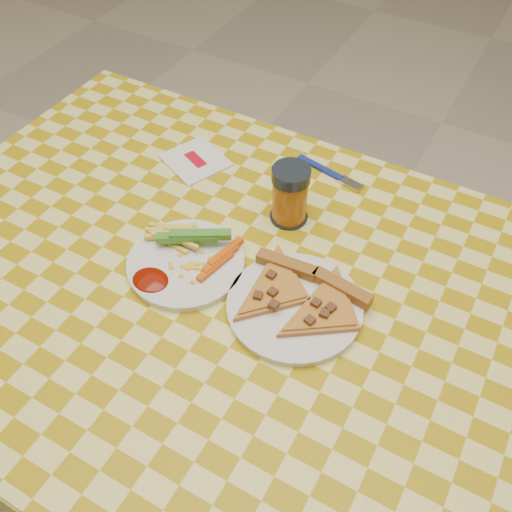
% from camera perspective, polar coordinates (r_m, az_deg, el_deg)
% --- Properties ---
extents(ground, '(8.00, 8.00, 0.00)m').
position_cam_1_polar(ground, '(1.62, -1.30, -20.20)').
color(ground, beige).
rests_on(ground, ground).
extents(table, '(1.28, 0.88, 0.76)m').
position_cam_1_polar(table, '(1.02, -1.95, -5.84)').
color(table, silver).
rests_on(table, ground).
extents(plate_left, '(0.23, 0.23, 0.01)m').
position_cam_1_polar(plate_left, '(0.99, -7.01, -0.80)').
color(plate_left, white).
rests_on(plate_left, table).
extents(plate_right, '(0.22, 0.22, 0.01)m').
position_cam_1_polar(plate_right, '(0.93, 3.87, -5.13)').
color(plate_right, white).
rests_on(plate_right, table).
extents(fries_veggies, '(0.19, 0.18, 0.04)m').
position_cam_1_polar(fries_veggies, '(0.99, -6.98, 0.63)').
color(fries_veggies, '#F5CE4E').
rests_on(fries_veggies, plate_left).
extents(pizza_slices, '(0.24, 0.22, 0.02)m').
position_cam_1_polar(pizza_slices, '(0.92, 4.53, -3.99)').
color(pizza_slices, '#B17836').
rests_on(pizza_slices, plate_right).
extents(drink_glass, '(0.07, 0.07, 0.12)m').
position_cam_1_polar(drink_glass, '(1.03, 3.42, 6.12)').
color(drink_glass, black).
rests_on(drink_glass, table).
extents(napkin, '(0.15, 0.15, 0.01)m').
position_cam_1_polar(napkin, '(1.20, -6.06, 9.48)').
color(napkin, white).
rests_on(napkin, table).
extents(fork, '(0.15, 0.05, 0.01)m').
position_cam_1_polar(fork, '(1.17, 7.44, 8.26)').
color(fork, navy).
rests_on(fork, table).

